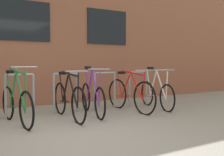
{
  "coord_description": "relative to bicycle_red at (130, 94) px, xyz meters",
  "views": [
    {
      "loc": [
        -1.36,
        -3.64,
        1.12
      ],
      "look_at": [
        1.65,
        1.6,
        0.78
      ],
      "focal_mm": 41.3,
      "sensor_mm": 36.0,
      "label": 1
    }
  ],
  "objects": [
    {
      "name": "bicycle_purple",
      "position": [
        -0.95,
        0.07,
        -0.01
      ],
      "size": [
        0.46,
        1.75,
        1.07
      ],
      "color": "black",
      "rests_on": "ground"
    },
    {
      "name": "bicycle_green",
      "position": [
        -2.55,
        -0.04,
        -0.01
      ],
      "size": [
        0.44,
        1.71,
        1.09
      ],
      "color": "black",
      "rests_on": "ground"
    },
    {
      "name": "storefront_building",
      "position": [
        -2.01,
        5.11,
        1.96
      ],
      "size": [
        28.0,
        6.6,
        4.72
      ],
      "color": "brown",
      "rests_on": "ground"
    },
    {
      "name": "bicycle_white",
      "position": [
        0.8,
        0.0,
        -0.02
      ],
      "size": [
        0.48,
        1.67,
        1.05
      ],
      "color": "black",
      "rests_on": "ground"
    },
    {
      "name": "bicycle_red",
      "position": [
        0.0,
        0.0,
        0.0
      ],
      "size": [
        0.44,
        1.79,
        1.0
      ],
      "color": "black",
      "rests_on": "ground"
    },
    {
      "name": "bike_rack",
      "position": [
        -2.38,
        0.53,
        0.15
      ],
      "size": [
        6.6,
        0.05,
        0.91
      ],
      "color": "gray",
      "rests_on": "ground"
    },
    {
      "name": "ground_plane",
      "position": [
        -2.01,
        -1.37,
        -0.4
      ],
      "size": [
        42.0,
        42.0,
        0.0
      ],
      "primitive_type": "plane",
      "color": "gray"
    },
    {
      "name": "bicycle_black",
      "position": [
        -1.55,
        -0.07,
        -0.01
      ],
      "size": [
        0.44,
        1.81,
        1.01
      ],
      "color": "black",
      "rests_on": "ground"
    }
  ]
}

